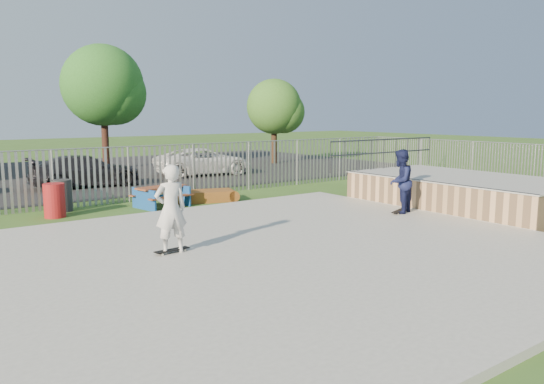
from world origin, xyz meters
TOP-DOWN VIEW (x-y plane):
  - ground at (0.00, 0.00)m, footprint 120.00×120.00m
  - concrete_slab at (0.00, 0.00)m, footprint 15.00×12.00m
  - quarter_pipe at (9.50, 1.04)m, footprint 5.50×7.05m
  - fence at (1.00, 4.59)m, footprint 26.04×16.02m
  - picnic_table at (1.49, 7.34)m, footprint 1.93×1.68m
  - funbox at (3.22, 7.47)m, footprint 2.20×1.55m
  - trash_bin_red at (-1.94, 7.63)m, footprint 0.63×0.63m
  - trash_bin_grey at (-1.47, 8.53)m, footprint 0.63×0.63m
  - parking_lot at (0.00, 19.00)m, footprint 40.00×18.00m
  - car_dark at (0.97, 13.84)m, footprint 4.84×2.32m
  - car_white at (7.21, 14.67)m, footprint 5.20×2.85m
  - tree_mid at (4.17, 20.50)m, footprint 4.51×4.51m
  - tree_right at (13.94, 17.63)m, footprint 3.43×3.43m
  - skateboard_a at (6.55, 1.27)m, footprint 0.82×0.46m
  - skateboard_b at (-1.13, 1.15)m, footprint 0.81×0.25m
  - skater_navy at (6.55, 1.27)m, footprint 1.15×1.02m
  - skater_white at (-1.13, 1.15)m, footprint 0.76×0.54m

SIDE VIEW (x-z plane):
  - ground at x=0.00m, z-range 0.00..0.00m
  - parking_lot at x=0.00m, z-range 0.00..0.02m
  - concrete_slab at x=0.00m, z-range 0.00..0.15m
  - skateboard_a at x=6.55m, z-range 0.15..0.23m
  - skateboard_b at x=-1.13m, z-range 0.15..0.23m
  - funbox at x=3.22m, z-range 0.00..0.40m
  - picnic_table at x=1.49m, z-range 0.01..0.72m
  - trash_bin_grey at x=-1.47m, z-range 0.00..1.04m
  - trash_bin_red at x=-1.94m, z-range 0.00..1.05m
  - quarter_pipe at x=9.50m, z-range -0.54..1.65m
  - car_dark at x=0.97m, z-range 0.02..1.38m
  - car_white at x=7.21m, z-range 0.02..1.40m
  - fence at x=1.00m, z-range 0.00..2.00m
  - skater_navy at x=6.55m, z-range 0.15..2.11m
  - skater_white at x=-1.13m, z-range 0.15..2.11m
  - tree_right at x=13.94m, z-range 0.91..6.20m
  - tree_mid at x=4.17m, z-range 1.21..8.17m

